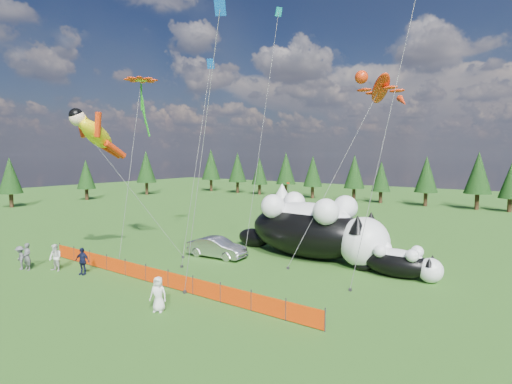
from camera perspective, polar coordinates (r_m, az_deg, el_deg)
ground at (r=27.09m, az=-9.04°, el=-11.28°), size 160.00×160.00×0.00m
safety_fence at (r=25.00m, az=-14.00°, el=-11.60°), size 22.06×0.06×1.10m
tree_line at (r=66.10m, az=19.50°, el=1.80°), size 90.00×4.00×8.00m
festival_tents at (r=59.19m, az=28.33°, el=-1.43°), size 50.00×3.20×2.80m
cat_large at (r=30.21m, az=8.23°, el=-5.15°), size 13.12×5.30×4.74m
cat_small at (r=27.06m, az=20.04°, el=-9.43°), size 5.65×2.02×2.04m
car at (r=30.48m, az=-5.59°, el=-7.89°), size 4.74×2.08×1.51m
spectator_a at (r=31.13m, az=-29.89°, el=-8.01°), size 0.73×0.54×1.83m
spectator_b at (r=29.94m, az=-26.76°, el=-8.39°), size 0.95×0.64×1.82m
spectator_c at (r=28.40m, az=-23.58°, el=-9.04°), size 1.15×0.85×1.77m
spectator_d at (r=31.51m, az=-30.65°, el=-8.10°), size 1.14×0.78×1.61m
spectator_e at (r=20.84m, az=-13.79°, el=-13.99°), size 1.01×0.86×1.75m
superhero_kite at (r=31.38m, az=-21.77°, el=7.57°), size 7.70×6.58×12.02m
gecko_kite at (r=31.80m, az=17.36°, el=13.88°), size 6.50×10.61×14.83m
flower_kite at (r=33.48m, az=-16.11°, el=14.85°), size 3.81×5.67×14.24m
diamond_kite_a at (r=32.09m, az=-6.68°, el=16.56°), size 2.04×5.20×15.72m
diamond_kite_c at (r=22.55m, az=-5.39°, el=23.13°), size 2.52×1.39×16.06m
diamond_kite_d at (r=38.36m, az=3.02°, el=22.88°), size 2.50×8.39×21.85m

